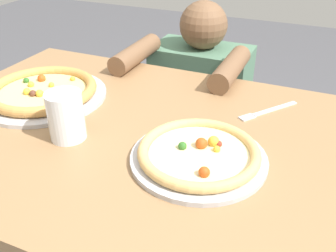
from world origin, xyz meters
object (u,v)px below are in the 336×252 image
Objects in this scene: diner_seated at (198,122)px; water_cup_clear at (66,116)px; pizza_near at (199,154)px; pizza_far at (43,92)px; fork at (266,111)px.

water_cup_clear is at bearing -97.21° from diner_seated.
diner_seated is (-0.24, 0.70, -0.35)m from pizza_near.
pizza_far is 0.40× the size of diner_seated.
pizza_near is 0.55m from pizza_far.
pizza_near is at bearing -108.23° from fork.
fork is (0.63, 0.17, -0.02)m from pizza_far.
pizza_far is 0.26m from water_cup_clear.
diner_seated is (0.30, 0.58, -0.35)m from pizza_far.
water_cup_clear is (-0.33, -0.04, 0.04)m from pizza_near.
pizza_near is at bearing -71.41° from diner_seated.
pizza_far is at bearing 167.53° from pizza_near.
diner_seated is (0.09, 0.74, -0.39)m from water_cup_clear.
fork is (0.43, 0.33, -0.06)m from water_cup_clear.
fork is at bearing -50.92° from diner_seated.
fork is 0.18× the size of diner_seated.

